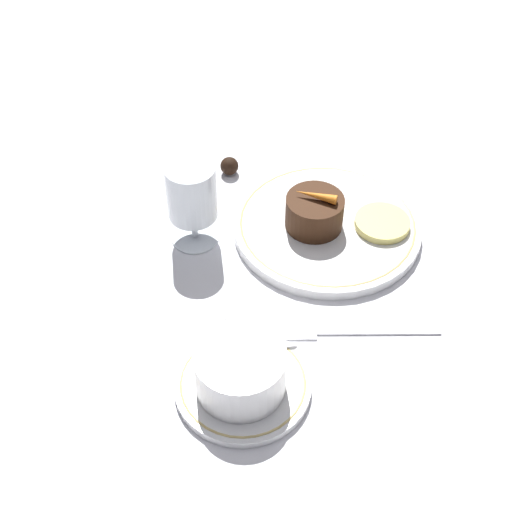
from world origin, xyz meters
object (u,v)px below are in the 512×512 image
(fork, at_px, (338,331))
(dessert_cake, at_px, (313,213))
(coffee_cup, at_px, (240,369))
(dinner_plate, at_px, (327,226))
(wine_glass, at_px, (192,196))

(fork, relative_size, dessert_cake, 2.58)
(coffee_cup, bearing_deg, dinner_plate, -35.77)
(dinner_plate, bearing_deg, fork, 168.17)
(dinner_plate, xyz_separation_m, wine_glass, (0.02, 0.17, 0.06))
(fork, xyz_separation_m, dessert_cake, (0.17, -0.01, 0.03))
(dinner_plate, bearing_deg, wine_glass, 82.89)
(wine_glass, xyz_separation_m, dessert_cake, (-0.02, -0.15, -0.04))
(coffee_cup, relative_size, dessert_cake, 1.65)
(dinner_plate, xyz_separation_m, dessert_cake, (-0.00, 0.02, 0.03))
(coffee_cup, relative_size, wine_glass, 1.05)
(coffee_cup, distance_m, wine_glass, 0.24)
(coffee_cup, xyz_separation_m, fork, (0.05, -0.12, -0.03))
(dinner_plate, distance_m, dessert_cake, 0.03)
(dinner_plate, height_order, wine_glass, wine_glass)
(fork, bearing_deg, dinner_plate, -11.83)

